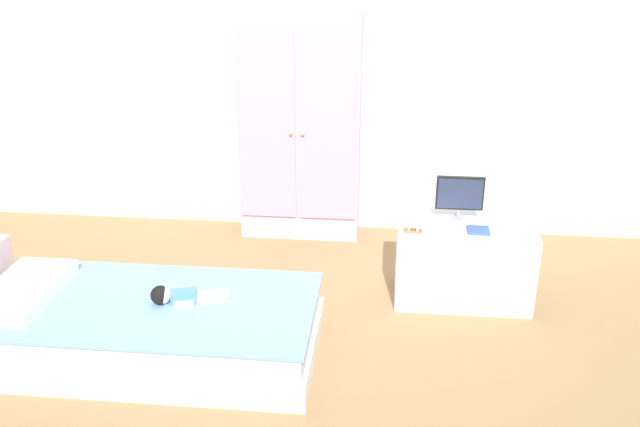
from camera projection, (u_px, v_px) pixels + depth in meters
ground_plane at (264, 340)px, 3.72m from camera, size 10.00×10.00×0.02m
back_wall at (300, 39)px, 4.64m from camera, size 6.40×0.05×2.70m
bed at (151, 328)px, 3.56m from camera, size 1.71×0.84×0.29m
pillow at (24, 290)px, 3.55m from camera, size 0.32×0.60×0.07m
doll at (175, 296)px, 3.49m from camera, size 0.39×0.17×0.10m
wardrobe at (300, 128)px, 4.70m from camera, size 0.82×0.29×1.56m
tv_stand at (463, 261)px, 4.06m from camera, size 0.78×0.45×0.47m
tv_monitor at (460, 195)px, 3.98m from camera, size 0.27×0.10×0.26m
rocking_horse_toy at (415, 222)px, 3.84m from camera, size 0.10×0.04×0.13m
book_blue at (478, 230)px, 3.86m from camera, size 0.12×0.11×0.02m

